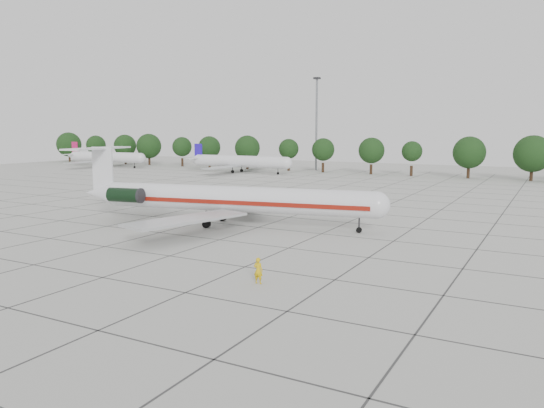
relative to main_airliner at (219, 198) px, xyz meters
The scene contains 8 objects.
ground 9.46m from the main_airliner, 55.50° to the right, with size 260.00×260.00×0.00m, color beige.
apron_joints 9.72m from the main_airliner, 56.68° to the left, with size 170.00×170.00×0.02m, color #383838.
main_airliner is the anchor object (origin of this frame).
ground_crew 25.14m from the main_airliner, 49.10° to the right, with size 0.72×0.47×1.98m, color #E4B80D.
bg_airliner_a 107.36m from the main_airliner, 142.83° to the left, with size 28.24×27.20×7.40m.
bg_airliner_b 76.14m from the main_airliner, 120.28° to the left, with size 28.24×27.20×7.40m.
tree_line 78.00m from the main_airliner, 94.89° to the left, with size 249.86×8.44×10.22m.
floodlight_mast 88.96m from the main_airliner, 106.43° to the left, with size 1.60×1.60×25.45m.
Camera 1 is at (30.51, -44.53, 11.37)m, focal length 35.00 mm.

